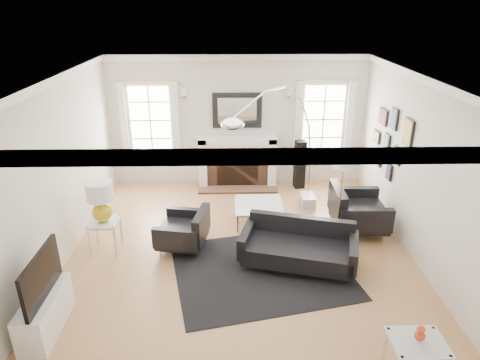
{
  "coord_description": "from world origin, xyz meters",
  "views": [
    {
      "loc": [
        -0.13,
        -5.97,
        3.82
      ],
      "look_at": [
        0.0,
        0.3,
        1.17
      ],
      "focal_mm": 32.0,
      "sensor_mm": 36.0,
      "label": 1
    }
  ],
  "objects_px": {
    "fireplace": "(237,162)",
    "gourd_lamp": "(100,199)",
    "sofa": "(299,247)",
    "armchair_right": "(355,212)",
    "armchair_left": "(186,231)",
    "coffee_table": "(259,206)",
    "arc_floor_lamp": "(275,150)"
  },
  "relations": [
    {
      "from": "fireplace",
      "to": "gourd_lamp",
      "type": "xyz_separation_m",
      "value": [
        -2.2,
        -2.63,
        0.38
      ]
    },
    {
      "from": "sofa",
      "to": "armchair_right",
      "type": "bearing_deg",
      "value": 41.47
    },
    {
      "from": "fireplace",
      "to": "gourd_lamp",
      "type": "relative_size",
      "value": 2.5
    },
    {
      "from": "armchair_left",
      "to": "gourd_lamp",
      "type": "height_order",
      "value": "gourd_lamp"
    },
    {
      "from": "coffee_table",
      "to": "arc_floor_lamp",
      "type": "relative_size",
      "value": 0.34
    },
    {
      "from": "sofa",
      "to": "gourd_lamp",
      "type": "height_order",
      "value": "gourd_lamp"
    },
    {
      "from": "armchair_left",
      "to": "arc_floor_lamp",
      "type": "distance_m",
      "value": 2.09
    },
    {
      "from": "coffee_table",
      "to": "arc_floor_lamp",
      "type": "bearing_deg",
      "value": 18.81
    },
    {
      "from": "armchair_left",
      "to": "arc_floor_lamp",
      "type": "xyz_separation_m",
      "value": [
        1.54,
        0.92,
        1.08
      ]
    },
    {
      "from": "armchair_right",
      "to": "fireplace",
      "type": "bearing_deg",
      "value": 134.06
    },
    {
      "from": "fireplace",
      "to": "gourd_lamp",
      "type": "height_order",
      "value": "gourd_lamp"
    },
    {
      "from": "fireplace",
      "to": "coffee_table",
      "type": "height_order",
      "value": "fireplace"
    },
    {
      "from": "arc_floor_lamp",
      "to": "fireplace",
      "type": "bearing_deg",
      "value": 110.81
    },
    {
      "from": "armchair_left",
      "to": "armchair_right",
      "type": "bearing_deg",
      "value": 9.71
    },
    {
      "from": "armchair_left",
      "to": "gourd_lamp",
      "type": "distance_m",
      "value": 1.44
    },
    {
      "from": "fireplace",
      "to": "sofa",
      "type": "distance_m",
      "value": 3.25
    },
    {
      "from": "coffee_table",
      "to": "armchair_right",
      "type": "bearing_deg",
      "value": -10.94
    },
    {
      "from": "sofa",
      "to": "coffee_table",
      "type": "bearing_deg",
      "value": 111.82
    },
    {
      "from": "fireplace",
      "to": "coffee_table",
      "type": "relative_size",
      "value": 1.96
    },
    {
      "from": "fireplace",
      "to": "armchair_left",
      "type": "distance_m",
      "value": 2.77
    },
    {
      "from": "coffee_table",
      "to": "fireplace",
      "type": "bearing_deg",
      "value": 101.42
    },
    {
      "from": "fireplace",
      "to": "armchair_left",
      "type": "bearing_deg",
      "value": -108.93
    },
    {
      "from": "fireplace",
      "to": "gourd_lamp",
      "type": "distance_m",
      "value": 3.45
    },
    {
      "from": "sofa",
      "to": "gourd_lamp",
      "type": "bearing_deg",
      "value": 171.14
    },
    {
      "from": "fireplace",
      "to": "arc_floor_lamp",
      "type": "relative_size",
      "value": 0.66
    },
    {
      "from": "armchair_right",
      "to": "arc_floor_lamp",
      "type": "distance_m",
      "value": 1.77
    },
    {
      "from": "armchair_left",
      "to": "fireplace",
      "type": "bearing_deg",
      "value": 71.07
    },
    {
      "from": "armchair_right",
      "to": "gourd_lamp",
      "type": "height_order",
      "value": "gourd_lamp"
    },
    {
      "from": "fireplace",
      "to": "arc_floor_lamp",
      "type": "xyz_separation_m",
      "value": [
        0.64,
        -1.69,
        0.85
      ]
    },
    {
      "from": "armchair_right",
      "to": "coffee_table",
      "type": "height_order",
      "value": "armchair_right"
    },
    {
      "from": "sofa",
      "to": "arc_floor_lamp",
      "type": "height_order",
      "value": "arc_floor_lamp"
    },
    {
      "from": "fireplace",
      "to": "coffee_table",
      "type": "distance_m",
      "value": 1.83
    }
  ]
}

